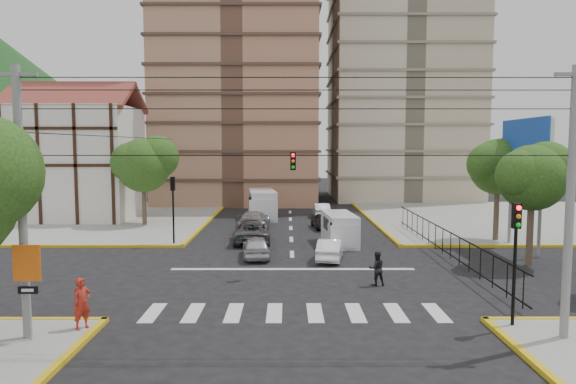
{
  "coord_description": "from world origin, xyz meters",
  "views": [
    {
      "loc": [
        -0.3,
        -25.71,
        6.55
      ],
      "look_at": [
        -0.25,
        2.79,
        4.0
      ],
      "focal_mm": 32.0,
      "sensor_mm": 36.0,
      "label": 1
    }
  ],
  "objects_px": {
    "van_left_lane": "(262,205)",
    "pedestrian_sw_corner": "(82,303)",
    "pedestrian_crosswalk": "(377,268)",
    "car_white_front_right": "(330,249)",
    "traffic_light_se": "(515,243)",
    "car_silver_front_left": "(256,247)",
    "van_right_lane": "(340,230)",
    "district_sign": "(27,272)",
    "traffic_light_nw": "(173,199)"
  },
  "relations": [
    {
      "from": "traffic_light_nw",
      "to": "pedestrian_crosswalk",
      "type": "bearing_deg",
      "value": -39.87
    },
    {
      "from": "car_silver_front_left",
      "to": "pedestrian_sw_corner",
      "type": "bearing_deg",
      "value": 60.56
    },
    {
      "from": "car_silver_front_left",
      "to": "car_white_front_right",
      "type": "distance_m",
      "value": 4.36
    },
    {
      "from": "traffic_light_nw",
      "to": "van_left_lane",
      "type": "distance_m",
      "value": 13.56
    },
    {
      "from": "traffic_light_nw",
      "to": "car_white_front_right",
      "type": "relative_size",
      "value": 1.16
    },
    {
      "from": "district_sign",
      "to": "van_right_lane",
      "type": "bearing_deg",
      "value": 54.97
    },
    {
      "from": "traffic_light_se",
      "to": "traffic_light_nw",
      "type": "xyz_separation_m",
      "value": [
        -15.6,
        15.6,
        0.0
      ]
    },
    {
      "from": "van_left_lane",
      "to": "pedestrian_crosswalk",
      "type": "distance_m",
      "value": 23.08
    },
    {
      "from": "district_sign",
      "to": "van_left_lane",
      "type": "distance_m",
      "value": 30.08
    },
    {
      "from": "district_sign",
      "to": "pedestrian_crosswalk",
      "type": "relative_size",
      "value": 1.98
    },
    {
      "from": "car_silver_front_left",
      "to": "pedestrian_crosswalk",
      "type": "distance_m",
      "value": 8.56
    },
    {
      "from": "van_right_lane",
      "to": "pedestrian_crosswalk",
      "type": "bearing_deg",
      "value": -91.02
    },
    {
      "from": "traffic_light_se",
      "to": "pedestrian_crosswalk",
      "type": "relative_size",
      "value": 2.73
    },
    {
      "from": "van_left_lane",
      "to": "pedestrian_sw_corner",
      "type": "bearing_deg",
      "value": -106.89
    },
    {
      "from": "van_right_lane",
      "to": "car_white_front_right",
      "type": "relative_size",
      "value": 1.25
    },
    {
      "from": "district_sign",
      "to": "van_right_lane",
      "type": "distance_m",
      "value": 20.97
    },
    {
      "from": "van_left_lane",
      "to": "pedestrian_sw_corner",
      "type": "xyz_separation_m",
      "value": [
        -4.96,
        -28.31,
        -0.19
      ]
    },
    {
      "from": "car_white_front_right",
      "to": "van_left_lane",
      "type": "bearing_deg",
      "value": -64.46
    },
    {
      "from": "car_white_front_right",
      "to": "pedestrian_sw_corner",
      "type": "xyz_separation_m",
      "value": [
        -9.69,
        -11.64,
        0.43
      ]
    },
    {
      "from": "car_silver_front_left",
      "to": "traffic_light_se",
      "type": "bearing_deg",
      "value": 124.25
    },
    {
      "from": "district_sign",
      "to": "pedestrian_crosswalk",
      "type": "height_order",
      "value": "district_sign"
    },
    {
      "from": "van_right_lane",
      "to": "traffic_light_nw",
      "type": "bearing_deg",
      "value": 175.31
    },
    {
      "from": "traffic_light_nw",
      "to": "district_sign",
      "type": "relative_size",
      "value": 1.38
    },
    {
      "from": "traffic_light_nw",
      "to": "car_white_front_right",
      "type": "xyz_separation_m",
      "value": [
        9.99,
        -4.31,
        -2.49
      ]
    },
    {
      "from": "district_sign",
      "to": "car_silver_front_left",
      "type": "relative_size",
      "value": 0.84
    },
    {
      "from": "traffic_light_nw",
      "to": "van_left_lane",
      "type": "xyz_separation_m",
      "value": [
        5.26,
        12.36,
        -1.87
      ]
    },
    {
      "from": "van_left_lane",
      "to": "pedestrian_sw_corner",
      "type": "height_order",
      "value": "van_left_lane"
    },
    {
      "from": "van_left_lane",
      "to": "car_silver_front_left",
      "type": "relative_size",
      "value": 1.56
    },
    {
      "from": "traffic_light_se",
      "to": "pedestrian_sw_corner",
      "type": "distance_m",
      "value": 15.44
    },
    {
      "from": "pedestrian_crosswalk",
      "to": "pedestrian_sw_corner",
      "type": "bearing_deg",
      "value": 20.49
    },
    {
      "from": "car_silver_front_left",
      "to": "pedestrian_sw_corner",
      "type": "height_order",
      "value": "pedestrian_sw_corner"
    },
    {
      "from": "district_sign",
      "to": "car_white_front_right",
      "type": "height_order",
      "value": "district_sign"
    },
    {
      "from": "van_left_lane",
      "to": "car_silver_front_left",
      "type": "distance_m",
      "value": 16.12
    },
    {
      "from": "van_right_lane",
      "to": "car_white_front_right",
      "type": "bearing_deg",
      "value": -108.09
    },
    {
      "from": "district_sign",
      "to": "car_silver_front_left",
      "type": "xyz_separation_m",
      "value": [
        6.67,
        13.3,
        -1.8
      ]
    },
    {
      "from": "car_white_front_right",
      "to": "pedestrian_sw_corner",
      "type": "bearing_deg",
      "value": 59.87
    },
    {
      "from": "district_sign",
      "to": "van_right_lane",
      "type": "relative_size",
      "value": 0.67
    },
    {
      "from": "district_sign",
      "to": "car_silver_front_left",
      "type": "bearing_deg",
      "value": 63.36
    },
    {
      "from": "van_left_lane",
      "to": "van_right_lane",
      "type": "bearing_deg",
      "value": -71.85
    },
    {
      "from": "van_right_lane",
      "to": "car_silver_front_left",
      "type": "height_order",
      "value": "van_right_lane"
    },
    {
      "from": "pedestrian_crosswalk",
      "to": "van_right_lane",
      "type": "bearing_deg",
      "value": -93.72
    },
    {
      "from": "district_sign",
      "to": "car_white_front_right",
      "type": "distance_m",
      "value": 16.92
    },
    {
      "from": "van_left_lane",
      "to": "car_white_front_right",
      "type": "distance_m",
      "value": 17.35
    },
    {
      "from": "traffic_light_nw",
      "to": "pedestrian_crosswalk",
      "type": "height_order",
      "value": "traffic_light_nw"
    },
    {
      "from": "pedestrian_crosswalk",
      "to": "car_white_front_right",
      "type": "bearing_deg",
      "value": -80.37
    },
    {
      "from": "van_left_lane",
      "to": "pedestrian_crosswalk",
      "type": "bearing_deg",
      "value": -80.69
    },
    {
      "from": "traffic_light_se",
      "to": "car_silver_front_left",
      "type": "bearing_deg",
      "value": 129.94
    },
    {
      "from": "traffic_light_nw",
      "to": "van_left_lane",
      "type": "height_order",
      "value": "traffic_light_nw"
    },
    {
      "from": "district_sign",
      "to": "traffic_light_nw",
      "type": "bearing_deg",
      "value": 86.64
    },
    {
      "from": "traffic_light_se",
      "to": "pedestrian_crosswalk",
      "type": "bearing_deg",
      "value": 123.74
    }
  ]
}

